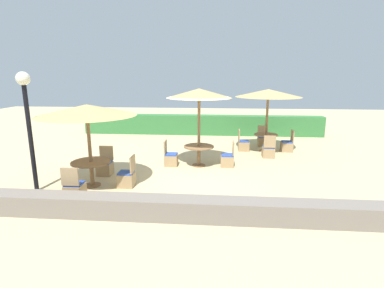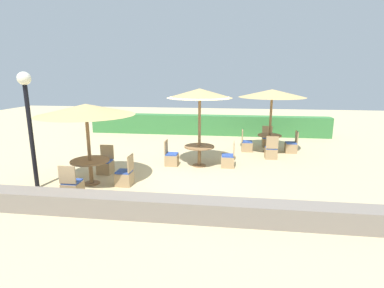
{
  "view_description": "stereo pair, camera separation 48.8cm",
  "coord_description": "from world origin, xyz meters",
  "px_view_note": "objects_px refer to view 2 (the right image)",
  "views": [
    {
      "loc": [
        0.84,
        -9.42,
        3.25
      ],
      "look_at": [
        0.0,
        0.6,
        0.9
      ],
      "focal_mm": 28.0,
      "sensor_mm": 36.0,
      "label": 1
    },
    {
      "loc": [
        1.33,
        -9.37,
        3.25
      ],
      "look_at": [
        0.0,
        0.6,
        0.9
      ],
      "focal_mm": 28.0,
      "sensor_mm": 36.0,
      "label": 2
    }
  ],
  "objects_px": {
    "lamp_post": "(28,108)",
    "patio_chair_back_right_north": "(267,141)",
    "parasol_center": "(200,94)",
    "round_table_center": "(199,150)",
    "round_table_back_right": "(269,139)",
    "patio_chair_back_right_south": "(271,152)",
    "patio_chair_front_left_east": "(125,177)",
    "parasol_back_right": "(272,94)",
    "patio_chair_center_east": "(228,160)",
    "round_table_front_left": "(90,165)",
    "patio_chair_front_left_south": "(72,188)",
    "patio_chair_back_right_east": "(291,147)",
    "parasol_front_left": "(86,110)",
    "patio_chair_center_west": "(171,158)",
    "patio_chair_front_left_north": "(106,166)",
    "patio_chair_back_right_west": "(246,145)"
  },
  "relations": [
    {
      "from": "lamp_post",
      "to": "patio_chair_back_right_north",
      "type": "relative_size",
      "value": 3.57
    },
    {
      "from": "parasol_center",
      "to": "round_table_center",
      "type": "relative_size",
      "value": 2.58
    },
    {
      "from": "round_table_back_right",
      "to": "patio_chair_back_right_south",
      "type": "height_order",
      "value": "patio_chair_back_right_south"
    },
    {
      "from": "patio_chair_front_left_east",
      "to": "lamp_post",
      "type": "bearing_deg",
      "value": 103.21
    },
    {
      "from": "parasol_back_right",
      "to": "patio_chair_center_east",
      "type": "distance_m",
      "value": 3.65
    },
    {
      "from": "parasol_back_right",
      "to": "patio_chair_back_right_north",
      "type": "distance_m",
      "value": 2.44
    },
    {
      "from": "round_table_back_right",
      "to": "round_table_front_left",
      "type": "xyz_separation_m",
      "value": [
        -5.78,
        -4.61,
        0.03
      ]
    },
    {
      "from": "round_table_front_left",
      "to": "patio_chair_front_left_south",
      "type": "relative_size",
      "value": 1.23
    },
    {
      "from": "patio_chair_front_left_east",
      "to": "patio_chair_center_east",
      "type": "bearing_deg",
      "value": -53.74
    },
    {
      "from": "patio_chair_back_right_east",
      "to": "parasol_front_left",
      "type": "bearing_deg",
      "value": 124.67
    },
    {
      "from": "patio_chair_front_left_south",
      "to": "patio_chair_center_west",
      "type": "relative_size",
      "value": 1.0
    },
    {
      "from": "patio_chair_back_right_north",
      "to": "parasol_center",
      "type": "distance_m",
      "value": 4.95
    },
    {
      "from": "patio_chair_back_right_north",
      "to": "patio_chair_center_east",
      "type": "xyz_separation_m",
      "value": [
        -1.73,
        -3.37,
        0.0
      ]
    },
    {
      "from": "round_table_back_right",
      "to": "patio_chair_front_left_south",
      "type": "xyz_separation_m",
      "value": [
        -5.84,
        -5.61,
        -0.31
      ]
    },
    {
      "from": "patio_chair_back_right_north",
      "to": "round_table_front_left",
      "type": "distance_m",
      "value": 8.1
    },
    {
      "from": "round_table_center",
      "to": "patio_chair_center_east",
      "type": "bearing_deg",
      "value": 0.15
    },
    {
      "from": "patio_chair_back_right_south",
      "to": "parasol_center",
      "type": "relative_size",
      "value": 0.34
    },
    {
      "from": "round_table_back_right",
      "to": "round_table_center",
      "type": "xyz_separation_m",
      "value": [
        -2.73,
        -2.35,
        0.01
      ]
    },
    {
      "from": "round_table_front_left",
      "to": "parasol_front_left",
      "type": "bearing_deg",
      "value": 0.0
    },
    {
      "from": "patio_chair_center_west",
      "to": "patio_chair_front_left_south",
      "type": "bearing_deg",
      "value": -33.11
    },
    {
      "from": "lamp_post",
      "to": "patio_chair_back_right_south",
      "type": "relative_size",
      "value": 3.57
    },
    {
      "from": "parasol_back_right",
      "to": "patio_chair_center_west",
      "type": "xyz_separation_m",
      "value": [
        -3.75,
        -2.41,
        -2.22
      ]
    },
    {
      "from": "patio_chair_front_left_north",
      "to": "patio_chair_center_east",
      "type": "distance_m",
      "value": 4.26
    },
    {
      "from": "patio_chair_back_right_north",
      "to": "patio_chair_center_east",
      "type": "bearing_deg",
      "value": 62.81
    },
    {
      "from": "patio_chair_back_right_west",
      "to": "patio_chair_center_west",
      "type": "xyz_separation_m",
      "value": [
        -2.81,
        -2.45,
        0.0
      ]
    },
    {
      "from": "parasol_back_right",
      "to": "round_table_front_left",
      "type": "relative_size",
      "value": 2.4
    },
    {
      "from": "lamp_post",
      "to": "patio_chair_center_east",
      "type": "distance_m",
      "value": 6.52
    },
    {
      "from": "patio_chair_back_right_west",
      "to": "round_table_front_left",
      "type": "bearing_deg",
      "value": -46.17
    },
    {
      "from": "parasol_back_right",
      "to": "patio_chair_back_right_north",
      "type": "relative_size",
      "value": 2.95
    },
    {
      "from": "patio_chair_back_right_south",
      "to": "patio_chair_back_right_west",
      "type": "xyz_separation_m",
      "value": [
        -0.91,
        1.05,
        0.0
      ]
    },
    {
      "from": "parasol_back_right",
      "to": "round_table_center",
      "type": "height_order",
      "value": "parasol_back_right"
    },
    {
      "from": "round_table_back_right",
      "to": "patio_chair_center_west",
      "type": "distance_m",
      "value": 4.47
    },
    {
      "from": "parasol_back_right",
      "to": "parasol_center",
      "type": "distance_m",
      "value": 3.61
    },
    {
      "from": "parasol_front_left",
      "to": "patio_chair_front_left_south",
      "type": "height_order",
      "value": "parasol_front_left"
    },
    {
      "from": "patio_chair_back_right_north",
      "to": "patio_chair_back_right_south",
      "type": "bearing_deg",
      "value": 87.96
    },
    {
      "from": "patio_chair_back_right_west",
      "to": "parasol_center",
      "type": "relative_size",
      "value": 0.34
    },
    {
      "from": "patio_chair_back_right_west",
      "to": "round_table_center",
      "type": "xyz_separation_m",
      "value": [
        -1.79,
        -2.39,
        0.32
      ]
    },
    {
      "from": "patio_chair_front_left_south",
      "to": "parasol_center",
      "type": "bearing_deg",
      "value": 46.36
    },
    {
      "from": "parasol_center",
      "to": "patio_chair_center_west",
      "type": "bearing_deg",
      "value": -176.74
    },
    {
      "from": "round_table_front_left",
      "to": "round_table_center",
      "type": "distance_m",
      "value": 3.79
    },
    {
      "from": "lamp_post",
      "to": "patio_chair_front_left_south",
      "type": "bearing_deg",
      "value": -18.5
    },
    {
      "from": "patio_chair_back_right_south",
      "to": "round_table_front_left",
      "type": "bearing_deg",
      "value": -147.94
    },
    {
      "from": "patio_chair_back_right_east",
      "to": "round_table_center",
      "type": "bearing_deg",
      "value": 123.07
    },
    {
      "from": "patio_chair_back_right_west",
      "to": "parasol_back_right",
      "type": "bearing_deg",
      "value": 87.8
    },
    {
      "from": "patio_chair_back_right_north",
      "to": "patio_chair_front_left_east",
      "type": "distance_m",
      "value": 7.35
    },
    {
      "from": "round_table_front_left",
      "to": "round_table_center",
      "type": "bearing_deg",
      "value": 36.52
    },
    {
      "from": "parasol_front_left",
      "to": "patio_chair_center_east",
      "type": "relative_size",
      "value": 3.01
    },
    {
      "from": "patio_chair_back_right_west",
      "to": "parasol_front_left",
      "type": "distance_m",
      "value": 7.0
    },
    {
      "from": "patio_chair_front_left_east",
      "to": "patio_chair_center_east",
      "type": "xyz_separation_m",
      "value": [
        3.04,
        2.23,
        0.0
      ]
    },
    {
      "from": "parasol_center",
      "to": "patio_chair_center_east",
      "type": "relative_size",
      "value": 2.98
    }
  ]
}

